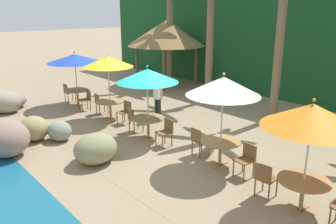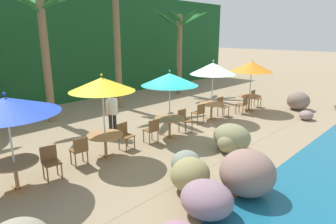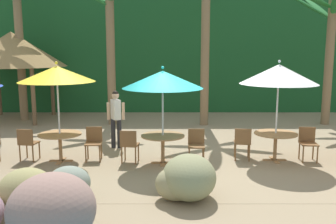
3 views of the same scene
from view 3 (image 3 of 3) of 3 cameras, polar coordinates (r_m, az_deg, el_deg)
name	(u,v)px [view 3 (image 3 of 3)]	position (r m, az deg, el deg)	size (l,w,h in m)	color
ground_plane	(182,163)	(9.67, 2.12, -7.76)	(120.00, 120.00, 0.00)	#937F60
terrace_deck	(182,163)	(9.67, 2.12, -7.74)	(18.00, 5.20, 0.01)	#937F60
foliage_backdrop	(175,47)	(18.23, 1.02, 9.92)	(28.00, 2.40, 6.00)	#194C23
rock_seawall	(57,190)	(7.01, -16.59, -11.33)	(16.70, 3.37, 1.09)	gray
umbrella_yellow	(55,74)	(9.77, -16.89, 5.59)	(1.91, 1.91, 2.59)	silver
dining_table_yellow	(58,138)	(10.01, -16.44, -3.91)	(1.10, 1.10, 0.74)	#A37547
chair_yellow_seaward	(92,141)	(9.97, -11.51, -4.36)	(0.45, 0.45, 0.87)	brown
chair_yellow_inland	(26,142)	(10.32, -20.95, -4.33)	(0.47, 0.48, 0.87)	brown
umbrella_teal	(161,80)	(9.20, -1.05, 4.99)	(2.01, 2.01, 2.48)	silver
dining_table_teal	(161,140)	(9.45, -1.02, -4.31)	(1.10, 1.10, 0.74)	#A37547
chair_teal_seaward	(195,143)	(9.54, 4.13, -4.81)	(0.44, 0.45, 0.87)	brown
chair_teal_inland	(128,144)	(9.53, -6.18, -4.86)	(0.47, 0.48, 0.87)	brown
umbrella_white	(277,74)	(9.84, 16.37, 5.57)	(1.97, 1.97, 2.62)	silver
dining_table_white	(274,138)	(10.08, 15.94, -3.80)	(1.10, 1.10, 0.74)	#A37547
chair_white_seaward	(306,141)	(10.39, 20.41, -4.20)	(0.45, 0.46, 0.87)	brown
chair_white_inland	(241,141)	(9.91, 11.12, -4.43)	(0.47, 0.48, 0.87)	brown
palm_tree_nearest	(17,26)	(16.33, -22.06, 12.11)	(3.40, 3.19, 5.58)	brown
palm_tree_second	(108,34)	(14.44, -9.11, 11.66)	(2.79, 2.82, 5.27)	brown
palm_tree_third	(204,6)	(14.29, 5.57, 15.80)	(3.57, 3.63, 6.42)	brown
palm_tree_fourth	(330,33)	(15.55, 23.50, 11.02)	(3.24, 3.19, 4.99)	brown
palapa_hut	(10,49)	(16.48, -23.03, 8.80)	(4.32, 4.32, 3.59)	brown
waiter_in_white	(114,115)	(10.98, -8.21, -0.46)	(0.52, 0.39, 1.70)	#232328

